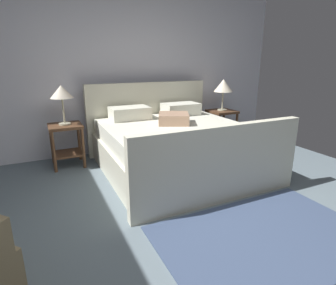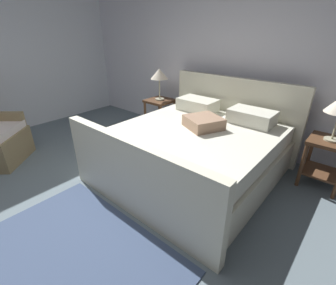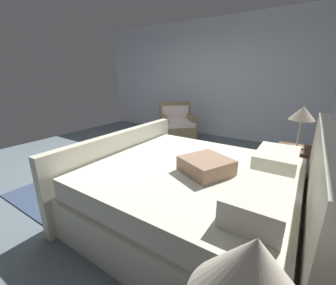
# 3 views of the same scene
# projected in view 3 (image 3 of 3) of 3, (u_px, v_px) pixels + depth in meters

# --- Properties ---
(ground_plane) EXTENTS (5.82, 5.64, 0.02)m
(ground_plane) POSITION_uv_depth(u_px,v_px,m) (118.00, 171.00, 3.54)
(ground_plane) COLOR slate
(wall_side_left) EXTENTS (0.12, 5.76, 2.76)m
(wall_side_left) POSITION_uv_depth(u_px,v_px,m) (199.00, 80.00, 5.49)
(wall_side_left) COLOR silver
(wall_side_left) RESTS_ON ground
(bed) EXTENTS (2.00, 2.12, 1.12)m
(bed) POSITION_uv_depth(u_px,v_px,m) (196.00, 193.00, 2.18)
(bed) COLOR beige
(bed) RESTS_ON ground
(table_lamp_right) EXTENTS (0.33, 0.33, 0.54)m
(table_lamp_right) POSITION_uv_depth(u_px,v_px,m) (252.00, 278.00, 0.52)
(table_lamp_right) COLOR #B7B293
(table_lamp_right) RESTS_ON nightstand_right
(nightstand_left) EXTENTS (0.44, 0.44, 0.60)m
(nightstand_left) POSITION_uv_depth(u_px,v_px,m) (294.00, 162.00, 2.81)
(nightstand_left) COLOR brown
(nightstand_left) RESTS_ON ground
(table_lamp_left) EXTENTS (0.30, 0.30, 0.54)m
(table_lamp_left) POSITION_uv_depth(u_px,v_px,m) (303.00, 115.00, 2.63)
(table_lamp_left) COLOR #B7B293
(table_lamp_left) RESTS_ON nightstand_left
(armchair) EXTENTS (1.02, 1.02, 0.90)m
(armchair) POSITION_uv_depth(u_px,v_px,m) (177.00, 127.00, 4.92)
(armchair) COLOR #887451
(armchair) RESTS_ON ground
(area_rug) EXTENTS (1.84, 1.19, 0.01)m
(area_rug) POSITION_uv_depth(u_px,v_px,m) (89.00, 180.00, 3.19)
(area_rug) COLOR #3A4967
(area_rug) RESTS_ON ground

